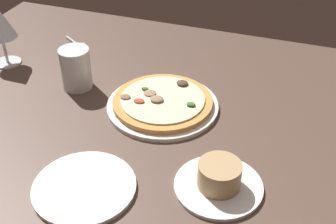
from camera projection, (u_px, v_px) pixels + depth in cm
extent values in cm
cube|color=brown|center=(174.00, 147.00, 96.80)|extent=(150.00, 110.00, 4.00)
cylinder|color=silver|center=(163.00, 106.00, 105.01)|extent=(26.18, 26.18, 1.00)
cylinder|color=#C68C47|center=(163.00, 102.00, 104.36)|extent=(23.36, 23.36, 1.20)
cylinder|color=beige|center=(163.00, 99.00, 103.89)|extent=(19.66, 19.66, 0.40)
ellipsoid|color=#AD4733|center=(139.00, 101.00, 102.53)|extent=(2.61, 1.85, 0.50)
ellipsoid|color=#937556|center=(157.00, 99.00, 102.88)|extent=(3.19, 2.79, 0.79)
ellipsoid|color=#387033|center=(191.00, 104.00, 101.25)|extent=(2.11, 1.66, 0.70)
ellipsoid|color=#4C3828|center=(182.00, 83.00, 108.52)|extent=(2.87, 2.55, 0.77)
ellipsoid|color=brown|center=(125.00, 97.00, 103.97)|extent=(2.46, 2.15, 0.42)
ellipsoid|color=#937556|center=(150.00, 93.00, 105.28)|extent=(2.98, 2.87, 0.43)
ellipsoid|color=#387033|center=(139.00, 101.00, 102.49)|extent=(1.68, 1.46, 0.44)
ellipsoid|color=#387033|center=(145.00, 89.00, 106.59)|extent=(1.74, 1.24, 0.62)
cylinder|color=white|center=(218.00, 186.00, 83.86)|extent=(16.76, 16.76, 0.80)
cylinder|color=tan|center=(219.00, 175.00, 82.17)|extent=(8.13, 8.13, 4.96)
cylinder|color=silver|center=(8.00, 62.00, 122.34)|extent=(7.16, 7.16, 0.40)
cylinder|color=silver|center=(5.00, 49.00, 120.02)|extent=(0.80, 0.80, 7.51)
cylinder|color=silver|center=(76.00, 68.00, 109.80)|extent=(7.48, 7.48, 10.39)
cylinder|color=silver|center=(77.00, 74.00, 110.67)|extent=(6.88, 6.88, 7.41)
cylinder|color=white|center=(84.00, 187.00, 83.56)|extent=(19.48, 19.48, 0.90)
ellipsoid|color=silver|center=(79.00, 46.00, 129.70)|extent=(4.49, 4.88, 1.00)
cylinder|color=silver|center=(73.00, 41.00, 132.22)|extent=(6.87, 4.64, 0.70)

